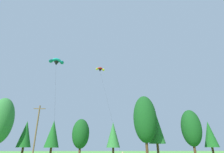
{
  "coord_description": "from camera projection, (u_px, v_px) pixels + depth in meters",
  "views": [
    {
      "loc": [
        1.67,
        0.71,
        2.38
      ],
      "look_at": [
        2.57,
        23.25,
        11.39
      ],
      "focal_mm": 28.3,
      "sensor_mm": 36.0,
      "label": 1
    }
  ],
  "objects": [
    {
      "name": "treeline_tree_c",
      "position": [
        1.0,
        120.0,
        42.67
      ],
      "size": [
        5.54,
        5.54,
        13.87
      ],
      "color": "#472D19",
      "rests_on": "ground_plane"
    },
    {
      "name": "treeline_tree_d",
      "position": [
        25.0,
        134.0,
        45.18
      ],
      "size": [
        3.51,
        3.51,
        8.68
      ],
      "color": "#472D19",
      "rests_on": "ground_plane"
    },
    {
      "name": "treeline_tree_e",
      "position": [
        53.0,
        134.0,
        43.02
      ],
      "size": [
        3.48,
        3.48,
        8.54
      ],
      "color": "#472D19",
      "rests_on": "ground_plane"
    },
    {
      "name": "treeline_tree_f",
      "position": [
        81.0,
        134.0,
        44.0
      ],
      "size": [
        4.24,
        4.24,
        9.03
      ],
      "color": "#472D19",
      "rests_on": "ground_plane"
    },
    {
      "name": "treeline_tree_g",
      "position": [
        113.0,
        135.0,
        45.73
      ],
      "size": [
        3.47,
        3.47,
        8.48
      ],
      "color": "#472D19",
      "rests_on": "ground_plane"
    },
    {
      "name": "treeline_tree_h",
      "position": [
        145.0,
        119.0,
        44.87
      ],
      "size": [
        5.83,
        5.83,
        14.91
      ],
      "color": "#472D19",
      "rests_on": "ground_plane"
    },
    {
      "name": "treeline_tree_i",
      "position": [
        156.0,
        126.0,
        47.48
      ],
      "size": [
        4.27,
        4.27,
        12.12
      ],
      "color": "#472D19",
      "rests_on": "ground_plane"
    },
    {
      "name": "treeline_tree_j",
      "position": [
        191.0,
        128.0,
        44.08
      ],
      "size": [
        4.83,
        4.83,
        11.24
      ],
      "color": "#472D19",
      "rests_on": "ground_plane"
    },
    {
      "name": "treeline_tree_k",
      "position": [
        210.0,
        134.0,
        46.24
      ],
      "size": [
        3.53,
        3.53,
        8.75
      ],
      "color": "#472D19",
      "rests_on": "ground_plane"
    },
    {
      "name": "utility_pole",
      "position": [
        36.0,
        131.0,
        32.21
      ],
      "size": [
        2.2,
        0.26,
        9.77
      ],
      "color": "brown",
      "rests_on": "ground_plane"
    },
    {
      "name": "parafoil_kite_high_teal",
      "position": [
        56.0,
        62.0,
        36.87
      ],
      "size": [
        5.48,
        9.83,
        18.12
      ],
      "color": "teal"
    },
    {
      "name": "parafoil_kite_mid_red_yellow",
      "position": [
        100.0,
        70.0,
        49.9
      ],
      "size": [
        5.25,
        17.49,
        21.82
      ],
      "color": "red"
    }
  ]
}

